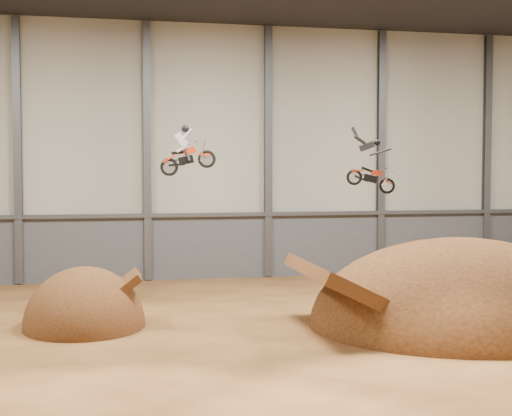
{
  "coord_description": "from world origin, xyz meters",
  "views": [
    {
      "loc": [
        -5.31,
        -23.99,
        5.96
      ],
      "look_at": [
        0.43,
        4.0,
        4.47
      ],
      "focal_mm": 50.0,
      "sensor_mm": 36.0,
      "label": 1
    }
  ],
  "objects": [
    {
      "name": "landing_ramp",
      "position": [
        7.89,
        1.13,
        0.0
      ],
      "size": [
        11.72,
        10.37,
        6.76
      ],
      "primitive_type": "ellipsoid",
      "color": "#3A1F0E",
      "rests_on": "ground"
    },
    {
      "name": "fmx_rider_a",
      "position": [
        -1.99,
        6.12,
        6.99
      ],
      "size": [
        2.86,
        1.35,
        2.57
      ],
      "primitive_type": null,
      "rotation": [
        0.0,
        -0.21,
        -0.17
      ],
      "color": "red"
    },
    {
      "name": "steel_rail",
      "position": [
        0.0,
        14.75,
        3.55
      ],
      "size": [
        39.8,
        0.35,
        0.2
      ],
      "primitive_type": "cube",
      "color": "#47494F",
      "rests_on": "lower_band_back"
    },
    {
      "name": "steel_column_1",
      "position": [
        -10.0,
        14.8,
        7.0
      ],
      "size": [
        0.4,
        0.36,
        13.9
      ],
      "primitive_type": "cube",
      "color": "#47494F",
      "rests_on": "ground"
    },
    {
      "name": "steel_column_3",
      "position": [
        3.33,
        14.8,
        7.0
      ],
      "size": [
        0.4,
        0.36,
        13.9
      ],
      "primitive_type": "cube",
      "color": "#47494F",
      "rests_on": "ground"
    },
    {
      "name": "lower_band_back",
      "position": [
        0.0,
        14.9,
        1.75
      ],
      "size": [
        39.8,
        0.18,
        3.5
      ],
      "primitive_type": "cube",
      "color": "#4D4E54",
      "rests_on": "ground"
    },
    {
      "name": "back_wall",
      "position": [
        0.0,
        15.0,
        7.0
      ],
      "size": [
        40.0,
        0.1,
        14.0
      ],
      "primitive_type": "cube",
      "color": "#A8A595",
      "rests_on": "ground"
    },
    {
      "name": "fmx_rider_b",
      "position": [
        4.49,
        2.09,
        6.34
      ],
      "size": [
        3.1,
        1.37,
        2.75
      ],
      "primitive_type": null,
      "rotation": [
        0.0,
        0.26,
        -0.22
      ],
      "color": "red"
    },
    {
      "name": "steel_column_5",
      "position": [
        16.67,
        14.8,
        7.0
      ],
      "size": [
        0.4,
        0.36,
        13.9
      ],
      "primitive_type": "cube",
      "color": "#47494F",
      "rests_on": "ground"
    },
    {
      "name": "steel_column_4",
      "position": [
        10.0,
        14.8,
        7.0
      ],
      "size": [
        0.4,
        0.36,
        13.9
      ],
      "primitive_type": "cube",
      "color": "#47494F",
      "rests_on": "ground"
    },
    {
      "name": "steel_column_2",
      "position": [
        -3.33,
        14.8,
        7.0
      ],
      "size": [
        0.4,
        0.36,
        13.9
      ],
      "primitive_type": "cube",
      "color": "#47494F",
      "rests_on": "ground"
    },
    {
      "name": "floor",
      "position": [
        0.0,
        0.0,
        0.0
      ],
      "size": [
        40.0,
        40.0,
        0.0
      ],
      "primitive_type": "plane",
      "color": "#533116",
      "rests_on": "ground"
    },
    {
      "name": "takeoff_ramp",
      "position": [
        -6.32,
        3.74,
        0.0
      ],
      "size": [
        4.6,
        5.31,
        4.6
      ],
      "primitive_type": "ellipsoid",
      "color": "#3A1F0E",
      "rests_on": "ground"
    }
  ]
}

